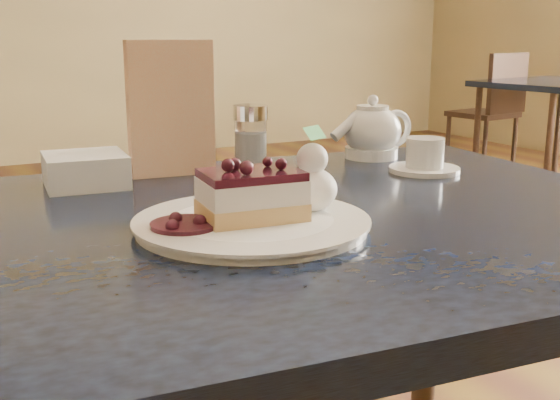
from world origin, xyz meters
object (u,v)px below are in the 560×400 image
dessert_plate (252,224)px  cheesecake_slice (251,195)px  bg_table_far_right (550,178)px  tea_set (382,137)px  main_table (239,277)px

dessert_plate → cheesecake_slice: 0.03m
dessert_plate → bg_table_far_right: (3.19, 2.25, -0.67)m
dessert_plate → tea_set: size_ratio=1.04×
tea_set → main_table: bearing=-148.7°
dessert_plate → cheesecake_slice: size_ratio=2.19×
dessert_plate → main_table: bearing=84.3°
main_table → tea_set: tea_set is taller
cheesecake_slice → bg_table_far_right: (3.19, 2.25, -0.71)m
cheesecake_slice → main_table: bearing=90.0°
main_table → tea_set: bearing=37.0°
main_table → tea_set: size_ratio=4.75×
dessert_plate → tea_set: bearing=35.8°
main_table → dessert_plate: bearing=-90.0°
main_table → bg_table_far_right: bearing=40.4°
cheesecake_slice → bg_table_far_right: cheesecake_slice is taller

